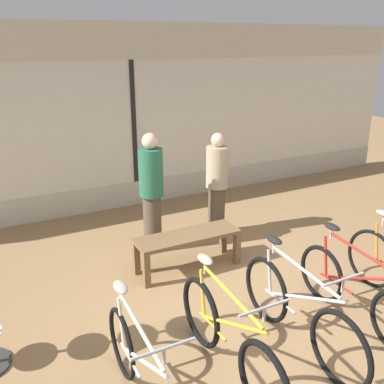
% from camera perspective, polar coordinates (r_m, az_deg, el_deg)
% --- Properties ---
extents(ground_plane, '(24.00, 24.00, 0.00)m').
position_cam_1_polar(ground_plane, '(5.03, 8.94, -16.00)').
color(ground_plane, '#99754C').
extents(shop_back_wall, '(12.00, 0.08, 3.20)m').
position_cam_1_polar(shop_back_wall, '(7.69, -7.86, 9.93)').
color(shop_back_wall, beige).
rests_on(shop_back_wall, ground_plane).
extents(bicycle_far_left, '(0.46, 1.70, 1.01)m').
position_cam_1_polar(bicycle_far_left, '(3.74, -6.77, -23.12)').
color(bicycle_far_left, black).
rests_on(bicycle_far_left, ground_plane).
extents(bicycle_left, '(0.46, 1.77, 1.04)m').
position_cam_1_polar(bicycle_left, '(4.04, 4.83, -19.07)').
color(bicycle_left, black).
rests_on(bicycle_left, ground_plane).
extents(bicycle_center, '(0.46, 1.80, 1.04)m').
position_cam_1_polar(bicycle_center, '(4.46, 13.96, -15.33)').
color(bicycle_center, black).
rests_on(bicycle_center, ground_plane).
extents(bicycle_right, '(0.46, 1.73, 1.02)m').
position_cam_1_polar(bicycle_right, '(4.99, 20.98, -12.37)').
color(bicycle_right, black).
rests_on(bicycle_right, ground_plane).
extents(display_bench, '(1.40, 0.44, 0.50)m').
position_cam_1_polar(display_bench, '(5.68, -0.57, -6.52)').
color(display_bench, brown).
rests_on(display_bench, ground_plane).
extents(customer_near_rack, '(0.40, 0.40, 1.73)m').
position_cam_1_polar(customer_near_rack, '(6.02, -5.43, 0.16)').
color(customer_near_rack, brown).
rests_on(customer_near_rack, ground_plane).
extents(customer_by_window, '(0.46, 0.46, 1.63)m').
position_cam_1_polar(customer_by_window, '(6.51, 3.35, 1.18)').
color(customer_by_window, brown).
rests_on(customer_by_window, ground_plane).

